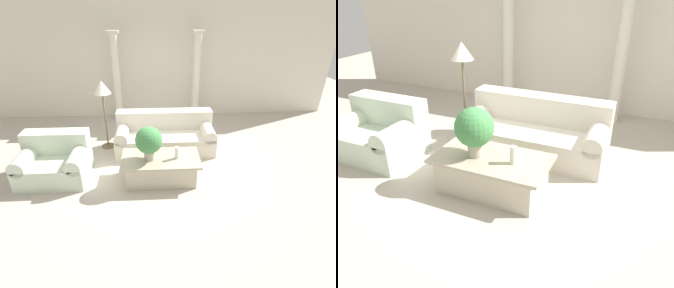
{
  "view_description": "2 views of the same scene",
  "coord_description": "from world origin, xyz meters",
  "views": [
    {
      "loc": [
        -0.05,
        -4.48,
        2.81
      ],
      "look_at": [
        0.2,
        -0.21,
        0.6
      ],
      "focal_mm": 28.0,
      "sensor_mm": 36.0,
      "label": 1
    },
    {
      "loc": [
        1.59,
        -3.5,
        2.34
      ],
      "look_at": [
        0.1,
        -0.13,
        0.5
      ],
      "focal_mm": 35.0,
      "sensor_mm": 36.0,
      "label": 2
    }
  ],
  "objects": [
    {
      "name": "loveseat",
      "position": [
        -1.88,
        -0.24,
        0.34
      ],
      "size": [
        1.19,
        0.93,
        0.81
      ],
      "color": "silver",
      "rests_on": "ground_plane"
    },
    {
      "name": "potted_plant",
      "position": [
        -0.14,
        -0.49,
        0.81
      ],
      "size": [
        0.47,
        0.47,
        0.61
      ],
      "color": "#B2A893",
      "rests_on": "coffee_table"
    },
    {
      "name": "coffee_table",
      "position": [
        0.05,
        -0.45,
        0.23
      ],
      "size": [
        1.39,
        0.77,
        0.45
      ],
      "color": "beige",
      "rests_on": "ground_plane"
    },
    {
      "name": "column_left",
      "position": [
        -0.99,
        2.44,
        1.2
      ],
      "size": [
        0.29,
        0.29,
        2.35
      ],
      "color": "silver",
      "rests_on": "ground_plane"
    },
    {
      "name": "sofa_long",
      "position": [
        0.18,
        0.76,
        0.33
      ],
      "size": [
        2.11,
        0.93,
        0.81
      ],
      "color": "beige",
      "rests_on": "ground_plane"
    },
    {
      "name": "pillar_candle",
      "position": [
        0.34,
        -0.48,
        0.56
      ],
      "size": [
        0.08,
        0.08,
        0.22
      ],
      "color": "silver",
      "rests_on": "coffee_table"
    },
    {
      "name": "floor_lamp",
      "position": [
        -1.11,
        0.9,
        1.27
      ],
      "size": [
        0.36,
        0.36,
        1.51
      ],
      "color": "brown",
      "rests_on": "ground_plane"
    },
    {
      "name": "column_right",
      "position": [
        1.1,
        2.44,
        1.2
      ],
      "size": [
        0.29,
        0.29,
        2.35
      ],
      "color": "silver",
      "rests_on": "ground_plane"
    },
    {
      "name": "wall_back",
      "position": [
        0.0,
        2.91,
        1.6
      ],
      "size": [
        10.0,
        0.06,
        3.2
      ],
      "color": "silver",
      "rests_on": "ground_plane"
    },
    {
      "name": "ground_plane",
      "position": [
        0.0,
        0.0,
        0.0
      ],
      "size": [
        16.0,
        16.0,
        0.0
      ],
      "primitive_type": "plane",
      "color": "#BCB2A3"
    }
  ]
}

